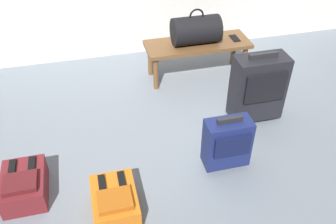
{
  "coord_description": "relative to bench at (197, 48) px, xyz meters",
  "views": [
    {
      "loc": [
        -0.47,
        -2.02,
        1.97
      ],
      "look_at": [
        0.05,
        0.11,
        0.25
      ],
      "focal_mm": 38.87,
      "sensor_mm": 36.0,
      "label": 1
    }
  ],
  "objects": [
    {
      "name": "ground_plane",
      "position": [
        -0.55,
        -0.94,
        -0.31
      ],
      "size": [
        6.6,
        6.6,
        0.0
      ],
      "primitive_type": "plane",
      "color": "slate"
    },
    {
      "name": "suitcase_upright_charcoal",
      "position": [
        0.26,
        -0.79,
        0.02
      ],
      "size": [
        0.42,
        0.23,
        0.63
      ],
      "color": "black",
      "rests_on": "ground"
    },
    {
      "name": "bench",
      "position": [
        0.0,
        0.0,
        0.0
      ],
      "size": [
        1.0,
        0.36,
        0.36
      ],
      "color": "brown",
      "rests_on": "ground"
    },
    {
      "name": "duffel_bag_black",
      "position": [
        -0.03,
        0.0,
        0.19
      ],
      "size": [
        0.44,
        0.26,
        0.34
      ],
      "color": "black",
      "rests_on": "bench"
    },
    {
      "name": "backpack_maroon",
      "position": [
        -1.57,
        -1.18,
        -0.21
      ],
      "size": [
        0.28,
        0.38,
        0.21
      ],
      "color": "maroon",
      "rests_on": "ground"
    },
    {
      "name": "suitcase_small_navy",
      "position": [
        -0.18,
        -1.25,
        -0.07
      ],
      "size": [
        0.32,
        0.19,
        0.46
      ],
      "color": "navy",
      "rests_on": "ground"
    },
    {
      "name": "cell_phone",
      "position": [
        0.37,
        -0.01,
        0.06
      ],
      "size": [
        0.07,
        0.14,
        0.01
      ],
      "color": "black",
      "rests_on": "bench"
    },
    {
      "name": "backpack_orange",
      "position": [
        -1.0,
        -1.46,
        -0.21
      ],
      "size": [
        0.28,
        0.38,
        0.21
      ],
      "color": "orange",
      "rests_on": "ground"
    }
  ]
}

